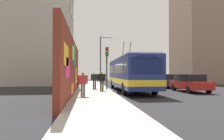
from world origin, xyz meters
name	(u,v)px	position (x,y,z in m)	size (l,w,h in m)	color
ground_plane	(111,91)	(0.00, 0.00, 0.00)	(80.00, 80.00, 0.00)	#232326
sidewalk_slab	(94,91)	(0.00, 1.60, 0.07)	(48.00, 3.20, 0.15)	#ADA8A0
graffiti_wall	(71,68)	(-3.65, 3.35, 2.09)	(14.71, 0.32, 4.18)	maroon
building_far_left	(41,30)	(12.83, 9.20, 8.21)	(8.68, 9.19, 16.43)	#B2A899
building_far_right	(199,29)	(14.65, -17.00, 9.45)	(8.89, 7.26, 18.90)	gray
city_bus	(130,73)	(0.16, -1.80, 1.76)	(11.66, 2.66, 4.93)	navy
parked_car_red	(190,83)	(-1.37, -7.00, 0.84)	(4.60, 1.94, 1.58)	#B21E19
parked_car_dark_gray	(166,81)	(4.35, -7.00, 0.83)	(4.11, 1.82, 1.58)	#38383D
parked_car_navy	(152,79)	(9.61, -7.00, 0.84)	(4.93, 1.90, 1.58)	navy
parked_car_champagne	(142,78)	(15.42, -7.00, 0.83)	(4.10, 1.87, 1.58)	#C6B793
pedestrian_at_curb	(102,79)	(-1.06, 0.95, 1.14)	(0.23, 0.75, 1.69)	#3F3326
pedestrian_near_wall	(83,82)	(-5.27, 2.48, 1.08)	(0.22, 0.73, 1.60)	#595960
pedestrian_midblock	(94,79)	(0.86, 1.51, 1.13)	(0.22, 0.67, 1.67)	#1E1E2D
traffic_light	(107,61)	(0.45, 0.35, 2.88)	(0.49, 0.28, 4.05)	#2D382D
street_lamp	(102,57)	(8.82, 0.25, 3.92)	(0.44, 1.81, 6.55)	#4C4C51
curbside_puddle	(121,93)	(-2.00, -0.60, 0.00)	(2.15, 2.15, 0.00)	black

